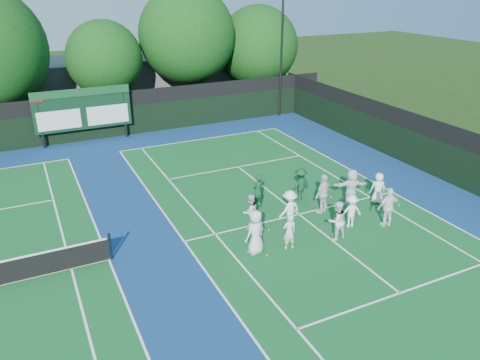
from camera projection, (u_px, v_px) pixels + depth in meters
name	position (u px, v px, depth m)	size (l,w,h in m)	color
ground	(311.00, 224.00, 20.36)	(120.00, 120.00, 0.00)	#1A340E
court_apron	(172.00, 245.00, 18.80)	(34.00, 32.00, 0.01)	navy
near_court	(299.00, 214.00, 21.18)	(11.05, 23.85, 0.01)	#125A25
back_fence	(99.00, 119.00, 30.65)	(34.00, 0.08, 3.00)	black
divider_fence_right	(448.00, 156.00, 24.22)	(0.08, 32.00, 3.00)	black
scoreboard	(83.00, 109.00, 29.58)	(6.00, 0.21, 3.55)	black
clubhouse	(130.00, 81.00, 38.60)	(18.00, 6.00, 4.00)	#58575C
light_pole_right	(282.00, 31.00, 33.80)	(1.20, 0.30, 10.12)	black
tree_c	(107.00, 60.00, 32.96)	(5.30, 5.30, 7.29)	black
tree_d	(189.00, 38.00, 34.94)	(7.18, 7.18, 9.51)	black
tree_e	(259.00, 48.00, 37.76)	(6.37, 6.37, 7.98)	black
tennis_ball_0	(267.00, 255.00, 18.02)	(0.07, 0.07, 0.07)	yellow
tennis_ball_1	(307.00, 221.00, 20.51)	(0.07, 0.07, 0.07)	yellow
tennis_ball_3	(269.00, 230.00, 19.82)	(0.07, 0.07, 0.07)	yellow
tennis_ball_4	(331.00, 197.00, 22.78)	(0.07, 0.07, 0.07)	yellow
tennis_ball_5	(349.00, 193.00, 23.26)	(0.07, 0.07, 0.07)	yellow
player_front_0	(256.00, 232.00, 17.90)	(0.89, 0.58, 1.83)	silver
player_front_1	(289.00, 232.00, 18.26)	(0.54, 0.36, 1.49)	silver
player_front_2	(337.00, 220.00, 18.91)	(0.82, 0.64, 1.68)	white
player_front_3	(351.00, 211.00, 19.90)	(0.95, 0.55, 1.47)	white
player_front_4	(389.00, 207.00, 19.88)	(1.05, 0.44, 1.79)	white
player_back_0	(250.00, 212.00, 19.73)	(0.77, 0.60, 1.58)	silver
player_back_1	(289.00, 209.00, 19.86)	(1.08, 0.62, 1.67)	white
player_back_2	(323.00, 194.00, 21.01)	(1.10, 0.46, 1.88)	silver
player_back_3	(351.00, 187.00, 21.80)	(1.65, 0.53, 1.78)	white
player_back_4	(378.00, 188.00, 22.04)	(0.73, 0.48, 1.50)	white
coach_left	(258.00, 191.00, 21.53)	(0.60, 0.39, 1.64)	#103D21
coach_right	(300.00, 184.00, 22.29)	(1.04, 0.60, 1.61)	#103A21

